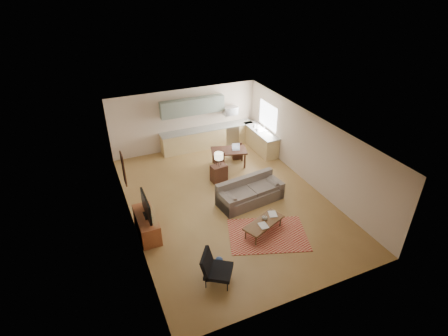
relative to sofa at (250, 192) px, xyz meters
name	(u,v)px	position (x,y,z in m)	size (l,w,h in m)	color
room	(228,167)	(-0.69, 0.38, 0.94)	(9.00, 9.00, 9.00)	olive
kitchen_counter_back	(208,137)	(0.21, 4.56, 0.05)	(4.26, 0.64, 0.92)	tan
kitchen_counter_right	(260,140)	(2.24, 3.38, 0.05)	(0.64, 2.26, 0.92)	tan
kitchen_range	(230,133)	(1.31, 4.56, 0.04)	(0.62, 0.62, 0.90)	#A5A8AD
kitchen_microwave	(230,111)	(1.31, 4.58, 1.14)	(0.62, 0.40, 0.35)	#A5A8AD
upper_cabinets	(193,106)	(-0.39, 4.71, 1.54)	(2.80, 0.34, 0.70)	gray
window_right	(268,116)	(2.54, 3.38, 1.14)	(0.02, 1.40, 1.05)	white
wall_art_left	(124,169)	(-3.90, 1.28, 1.14)	(0.06, 0.42, 1.10)	olive
triptych	(183,111)	(-0.79, 4.85, 1.34)	(1.70, 0.04, 0.50)	beige
rug	(268,235)	(-0.30, -1.77, -0.40)	(2.34, 1.62, 0.02)	maroon
sofa	(250,192)	(0.00, 0.00, 0.00)	(2.38, 1.03, 0.83)	#675B53
coffee_table	(264,227)	(-0.37, -1.62, -0.20)	(1.38, 0.55, 0.42)	#4E3118
book_a	(260,227)	(-0.61, -1.77, 0.01)	(0.26, 0.34, 0.03)	maroon
book_b	(269,214)	(-0.06, -1.37, 0.01)	(0.33, 0.39, 0.03)	navy
vase	(265,217)	(-0.29, -1.52, 0.09)	(0.19, 0.19, 0.18)	black
armchair	(219,269)	(-2.37, -2.83, 0.03)	(0.78, 0.78, 0.89)	black
tv_credenza	(147,225)	(-3.64, -0.23, -0.08)	(0.56, 1.45, 0.67)	brown
tv	(146,206)	(-3.58, -0.23, 0.59)	(0.11, 1.12, 0.67)	black
console_table	(219,173)	(-0.47, 1.67, -0.08)	(0.58, 0.39, 0.68)	#321911
table_lamp	(219,159)	(-0.47, 1.67, 0.53)	(0.33, 0.33, 0.54)	beige
dining_table	(229,158)	(0.36, 2.62, -0.06)	(1.40, 0.80, 0.71)	#321911
dining_chair_near	(220,164)	(-0.21, 2.15, 0.00)	(0.40, 0.42, 0.83)	#321911
dining_chair_far	(237,150)	(0.94, 3.08, -0.02)	(0.37, 0.39, 0.78)	#321911
laptop	(236,147)	(0.64, 2.53, 0.41)	(0.30, 0.22, 0.22)	#A5A8AD
soap_bottle	(255,125)	(2.14, 3.80, 0.60)	(0.10, 0.10, 0.19)	beige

